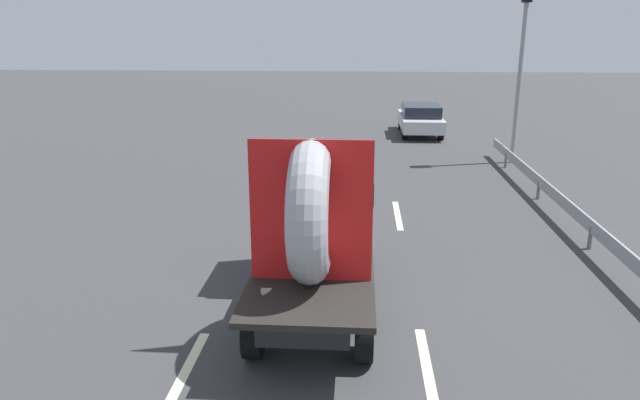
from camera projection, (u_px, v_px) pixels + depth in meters
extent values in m
plane|color=#38383A|center=(318.00, 293.00, 11.30)|extent=(120.00, 120.00, 0.00)
cylinder|color=black|center=(281.00, 253.00, 12.13)|extent=(0.28, 0.87, 0.87)
cylinder|color=black|center=(363.00, 256.00, 12.02)|extent=(0.28, 0.87, 0.87)
cylinder|color=black|center=(254.00, 330.00, 9.05)|extent=(0.28, 0.87, 0.87)
cylinder|color=black|center=(364.00, 334.00, 8.94)|extent=(0.28, 0.87, 0.87)
cube|color=black|center=(316.00, 267.00, 10.35)|extent=(1.30, 5.10, 0.25)
cube|color=#4C5156|center=(322.00, 197.00, 11.73)|extent=(2.00, 1.75, 1.35)
cube|color=black|center=(322.00, 184.00, 11.60)|extent=(2.02, 1.66, 0.44)
cube|color=black|center=(312.00, 278.00, 9.46)|extent=(2.00, 3.36, 0.10)
cube|color=black|center=(319.00, 212.00, 10.85)|extent=(1.80, 0.08, 1.10)
torus|color=#9E9EA3|center=(311.00, 212.00, 8.99)|extent=(0.62, 2.25, 2.25)
cube|color=red|center=(311.00, 212.00, 8.99)|extent=(1.90, 0.03, 2.25)
cylinder|color=black|center=(401.00, 123.00, 29.50)|extent=(0.23, 0.67, 0.67)
cylinder|color=black|center=(434.00, 123.00, 29.39)|extent=(0.23, 0.67, 0.67)
cylinder|color=black|center=(405.00, 132.00, 26.80)|extent=(0.23, 0.67, 0.67)
cylinder|color=black|center=(441.00, 133.00, 26.70)|extent=(0.23, 0.67, 0.67)
cube|color=silver|center=(420.00, 121.00, 28.02)|extent=(1.89, 4.40, 0.58)
cube|color=black|center=(421.00, 110.00, 27.76)|extent=(1.70, 2.46, 0.52)
cylinder|color=gray|center=(519.00, 85.00, 21.50)|extent=(0.16, 0.16, 5.80)
cube|color=gray|center=(562.00, 201.00, 15.40)|extent=(0.06, 16.53, 0.32)
cylinder|color=slate|center=(590.00, 238.00, 13.50)|extent=(0.10, 0.10, 0.55)
cylinder|color=slate|center=(539.00, 190.00, 17.46)|extent=(0.10, 0.10, 0.55)
cylinder|color=slate|center=(506.00, 160.00, 21.41)|extent=(0.10, 0.10, 0.55)
cube|color=beige|center=(187.00, 368.00, 8.82)|extent=(0.16, 2.08, 0.01)
cube|color=beige|center=(270.00, 206.00, 16.79)|extent=(0.16, 2.42, 0.01)
cube|color=beige|center=(428.00, 375.00, 8.65)|extent=(0.16, 2.71, 0.01)
cube|color=beige|center=(398.00, 215.00, 16.02)|extent=(0.16, 2.55, 0.01)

